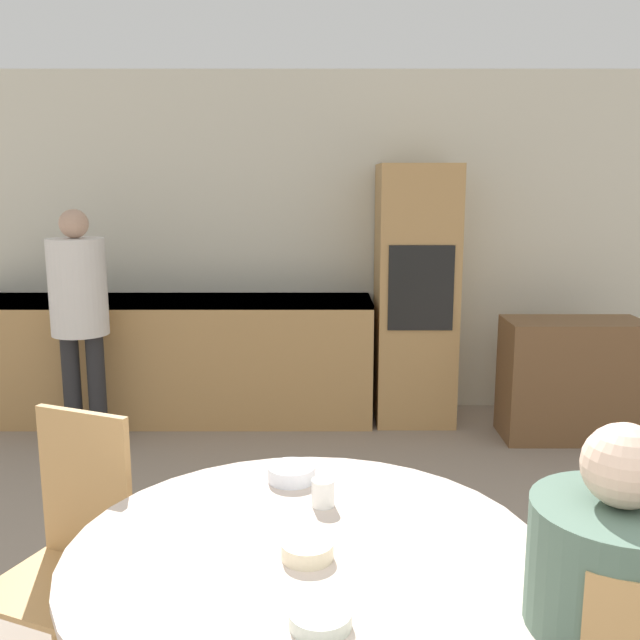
{
  "coord_description": "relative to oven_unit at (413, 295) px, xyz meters",
  "views": [
    {
      "loc": [
        -0.03,
        -0.58,
        1.78
      ],
      "look_at": [
        -0.02,
        2.79,
        1.12
      ],
      "focal_mm": 40.0,
      "sensor_mm": 36.0,
      "label": 1
    }
  ],
  "objects": [
    {
      "name": "cup",
      "position": [
        -0.7,
        -3.12,
        -0.13
      ],
      "size": [
        0.07,
        0.07,
        0.09
      ],
      "color": "white",
      "rests_on": "dining_table"
    },
    {
      "name": "bowl_near",
      "position": [
        -0.74,
        -3.44,
        -0.15
      ],
      "size": [
        0.14,
        0.14,
        0.05
      ],
      "color": "beige",
      "rests_on": "dining_table"
    },
    {
      "name": "sideboard",
      "position": [
        1.05,
        -0.42,
        -0.53
      ],
      "size": [
        0.94,
        0.45,
        0.84
      ],
      "color": "brown",
      "rests_on": "ground_plane"
    },
    {
      "name": "bowl_far",
      "position": [
        -0.8,
        -2.92,
        -0.15
      ],
      "size": [
        0.17,
        0.17,
        0.05
      ],
      "color": "silver",
      "rests_on": "dining_table"
    },
    {
      "name": "oven_unit",
      "position": [
        0.0,
        0.0,
        0.0
      ],
      "size": [
        0.57,
        0.59,
        1.9
      ],
      "color": "tan",
      "rests_on": "ground_plane"
    },
    {
      "name": "wall_back",
      "position": [
        -0.68,
        0.34,
        0.35
      ],
      "size": [
        7.02,
        0.05,
        2.6
      ],
      "color": "beige",
      "rests_on": "ground_plane"
    },
    {
      "name": "kitchen_counter",
      "position": [
        -1.83,
        -0.01,
        -0.48
      ],
      "size": [
        3.01,
        0.6,
        0.93
      ],
      "color": "tan",
      "rests_on": "ground_plane"
    },
    {
      "name": "bowl_centre",
      "position": [
        -0.71,
        -3.74,
        -0.16
      ],
      "size": [
        0.15,
        0.15,
        0.04
      ],
      "color": "silver",
      "rests_on": "dining_table"
    },
    {
      "name": "person_standing",
      "position": [
        -2.31,
        -0.54,
        0.03
      ],
      "size": [
        0.38,
        0.38,
        1.6
      ],
      "color": "#262628",
      "rests_on": "ground_plane"
    },
    {
      "name": "chair_far_left",
      "position": [
        -1.57,
        -2.94,
        -0.4
      ],
      "size": [
        0.52,
        0.52,
        1.0
      ],
      "rotation": [
        0.0,
        0.0,
        5.89
      ],
      "color": "tan",
      "rests_on": "ground_plane"
    },
    {
      "name": "dining_table",
      "position": [
        -0.75,
        -3.39,
        -0.4
      ],
      "size": [
        1.35,
        1.35,
        0.77
      ],
      "color": "brown",
      "rests_on": "ground_plane"
    }
  ]
}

